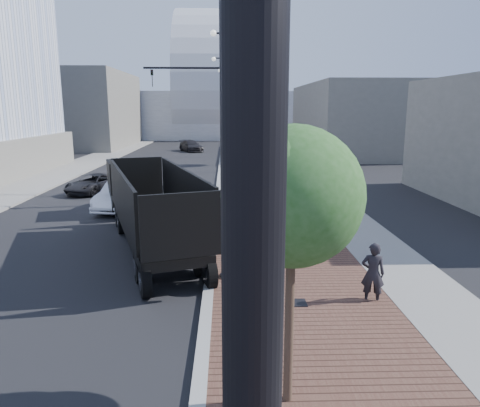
{
  "coord_description": "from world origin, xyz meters",
  "views": [
    {
      "loc": [
        0.53,
        -3.07,
        5.2
      ],
      "look_at": [
        1.0,
        12.0,
        2.0
      ],
      "focal_mm": 33.49,
      "sensor_mm": 36.0,
      "label": 1
    }
  ],
  "objects_px": {
    "dump_truck": "(141,200)",
    "white_sedan": "(124,194)",
    "pedestrian": "(373,273)",
    "dark_car_mid": "(94,184)"
  },
  "relations": [
    {
      "from": "dump_truck",
      "to": "white_sedan",
      "type": "height_order",
      "value": "dump_truck"
    },
    {
      "from": "dump_truck",
      "to": "pedestrian",
      "type": "height_order",
      "value": "dump_truck"
    },
    {
      "from": "dark_car_mid",
      "to": "pedestrian",
      "type": "bearing_deg",
      "value": -31.23
    },
    {
      "from": "white_sedan",
      "to": "pedestrian",
      "type": "relative_size",
      "value": 2.74
    },
    {
      "from": "white_sedan",
      "to": "dump_truck",
      "type": "bearing_deg",
      "value": -58.16
    },
    {
      "from": "dark_car_mid",
      "to": "pedestrian",
      "type": "xyz_separation_m",
      "value": [
        12.26,
        -16.78,
        0.27
      ]
    },
    {
      "from": "dump_truck",
      "to": "white_sedan",
      "type": "distance_m",
      "value": 4.47
    },
    {
      "from": "dark_car_mid",
      "to": "pedestrian",
      "type": "height_order",
      "value": "pedestrian"
    },
    {
      "from": "white_sedan",
      "to": "dark_car_mid",
      "type": "height_order",
      "value": "white_sedan"
    },
    {
      "from": "dump_truck",
      "to": "dark_car_mid",
      "type": "xyz_separation_m",
      "value": [
        -4.59,
        8.82,
        -0.71
      ]
    }
  ]
}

